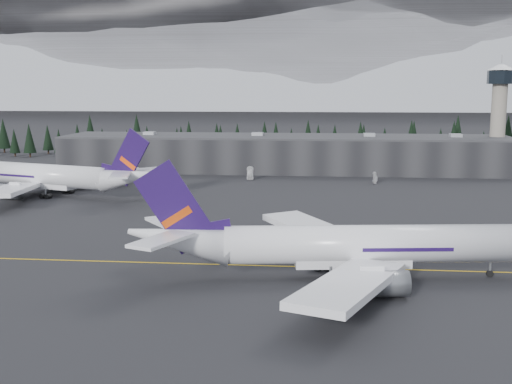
# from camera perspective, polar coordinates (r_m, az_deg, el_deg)

# --- Properties ---
(ground) EXTENTS (1400.00, 1400.00, 0.00)m
(ground) POSITION_cam_1_polar(r_m,az_deg,el_deg) (111.07, -1.04, -6.24)
(ground) COLOR black
(ground) RESTS_ON ground
(taxiline) EXTENTS (400.00, 0.40, 0.02)m
(taxiline) POSITION_cam_1_polar(r_m,az_deg,el_deg) (109.15, -1.16, -6.52)
(taxiline) COLOR gold
(taxiline) RESTS_ON ground
(terminal) EXTENTS (160.00, 30.00, 12.60)m
(terminal) POSITION_cam_1_polar(r_m,az_deg,el_deg) (232.80, 2.59, 3.48)
(terminal) COLOR black
(terminal) RESTS_ON ground
(control_tower) EXTENTS (10.00, 10.00, 37.70)m
(control_tower) POSITION_cam_1_polar(r_m,az_deg,el_deg) (242.51, 20.80, 7.17)
(control_tower) COLOR gray
(control_tower) RESTS_ON ground
(treeline) EXTENTS (360.00, 20.00, 15.00)m
(treeline) POSITION_cam_1_polar(r_m,az_deg,el_deg) (269.49, 3.03, 4.52)
(treeline) COLOR black
(treeline) RESTS_ON ground
(mountain_ridge) EXTENTS (4400.00, 900.00, 420.00)m
(mountain_ridge) POSITION_cam_1_polar(r_m,az_deg,el_deg) (1106.75, 5.13, 7.67)
(mountain_ridge) COLOR white
(mountain_ridge) RESTS_ON ground
(jet_main) EXTENTS (64.30, 59.02, 18.95)m
(jet_main) POSITION_cam_1_polar(r_m,az_deg,el_deg) (101.27, 7.08, -4.72)
(jet_main) COLOR white
(jet_main) RESTS_ON ground
(jet_parked) EXTENTS (64.31, 58.01, 19.41)m
(jet_parked) POSITION_cam_1_polar(r_m,az_deg,el_deg) (186.45, -17.63, 1.36)
(jet_parked) COLOR white
(jet_parked) RESTS_ON ground
(gse_vehicle_a) EXTENTS (2.20, 4.61, 1.27)m
(gse_vehicle_a) POSITION_cam_1_polar(r_m,az_deg,el_deg) (208.27, -0.51, 1.23)
(gse_vehicle_a) COLOR silver
(gse_vehicle_a) RESTS_ON ground
(gse_vehicle_b) EXTENTS (4.13, 2.46, 1.32)m
(gse_vehicle_b) POSITION_cam_1_polar(r_m,az_deg,el_deg) (203.65, 10.55, 0.90)
(gse_vehicle_b) COLOR silver
(gse_vehicle_b) RESTS_ON ground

